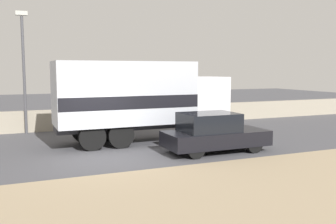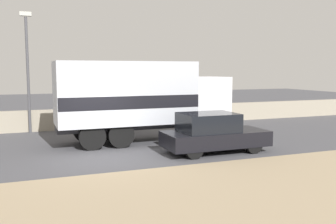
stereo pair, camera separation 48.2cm
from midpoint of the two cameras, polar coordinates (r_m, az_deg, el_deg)
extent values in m
plane|color=#47474C|center=(14.01, -10.25, -6.95)|extent=(80.00, 80.00, 0.00)
cube|color=#9E896B|center=(9.07, -2.55, -14.21)|extent=(60.00, 6.37, 0.04)
cube|color=#A39984|center=(20.97, -14.66, -1.07)|extent=(60.00, 0.35, 1.11)
cylinder|color=#4C4C51|center=(20.27, -21.72, 5.14)|extent=(0.14, 0.14, 5.85)
cube|color=beige|center=(20.45, -22.08, 13.77)|extent=(0.56, 0.28, 0.20)
cube|color=silver|center=(17.85, 4.50, 1.51)|extent=(1.74, 2.19, 2.41)
cube|color=black|center=(18.22, 6.89, 3.11)|extent=(0.06, 1.86, 1.06)
cube|color=#2D2D33|center=(16.55, -7.41, -2.11)|extent=(5.94, 1.30, 0.25)
cube|color=silver|center=(16.40, -7.48, 2.95)|extent=(5.94, 2.37, 2.68)
cube|color=black|center=(16.43, -7.46, 1.74)|extent=(5.91, 2.39, 0.54)
cylinder|color=black|center=(18.80, 3.18, -1.77)|extent=(1.08, 0.28, 1.08)
cylinder|color=black|center=(17.18, 5.89, -2.57)|extent=(1.08, 0.28, 1.08)
cylinder|color=black|center=(17.14, -13.50, -2.73)|extent=(1.08, 0.28, 1.08)
cylinder|color=black|center=(15.34, -12.36, -3.77)|extent=(1.08, 0.28, 1.08)
cylinder|color=black|center=(17.37, -9.63, -2.53)|extent=(1.08, 0.28, 1.08)
cylinder|color=black|center=(15.60, -8.06, -3.52)|extent=(1.08, 0.28, 1.08)
cube|color=black|center=(14.85, 6.40, -3.98)|extent=(4.11, 1.77, 0.59)
cube|color=black|center=(14.59, 5.30, -1.56)|extent=(2.14, 1.63, 0.72)
cylinder|color=black|center=(16.18, 9.01, -3.91)|extent=(0.67, 0.20, 0.67)
cylinder|color=black|center=(14.92, 12.13, -4.85)|extent=(0.67, 0.20, 0.67)
cylinder|color=black|center=(15.01, 0.68, -4.64)|extent=(0.67, 0.20, 0.67)
cylinder|color=black|center=(13.64, 3.27, -5.77)|extent=(0.67, 0.20, 0.67)
camera|label=1|loc=(0.24, -90.89, -0.10)|focal=40.00mm
camera|label=2|loc=(0.24, 89.11, 0.10)|focal=40.00mm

